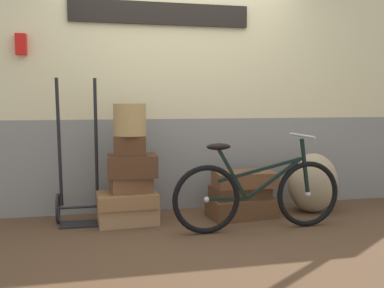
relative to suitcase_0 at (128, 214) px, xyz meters
name	(u,v)px	position (x,y,z in m)	size (l,w,h in m)	color
ground	(198,232)	(0.62, -0.34, -0.12)	(8.81, 5.20, 0.06)	#513823
station_building	(181,89)	(0.63, 0.51, 1.21)	(6.81, 0.74, 2.59)	gray
suitcase_0	(128,214)	(0.00, 0.00, 0.00)	(0.56, 0.40, 0.17)	#9E754C
suitcase_1	(127,199)	(-0.01, -0.04, 0.15)	(0.55, 0.39, 0.13)	olive
suitcase_2	(131,184)	(0.04, 0.01, 0.29)	(0.38, 0.28, 0.15)	brown
suitcase_3	(132,166)	(0.05, -0.01, 0.47)	(0.46, 0.33, 0.21)	#4C2D19
suitcase_4	(130,145)	(0.03, -0.02, 0.66)	(0.30, 0.22, 0.18)	#4C2D19
suitcase_5	(242,207)	(1.15, -0.03, 0.01)	(0.67, 0.38, 0.19)	brown
suitcase_6	(240,192)	(1.14, 0.00, 0.16)	(0.57, 0.33, 0.12)	#4C2D19
suitcase_7	(244,179)	(1.18, -0.01, 0.30)	(0.61, 0.36, 0.15)	brown
wicker_basket	(130,120)	(0.03, -0.02, 0.91)	(0.30, 0.30, 0.30)	#A8844C
luggage_trolley	(79,190)	(-0.45, 0.11, 0.23)	(0.42, 0.37, 1.38)	black
burlap_sack	(313,183)	(1.94, -0.01, 0.22)	(0.53, 0.45, 0.62)	#9E8966
bicycle	(258,194)	(1.14, -0.49, 0.25)	(1.59, 0.46, 0.87)	black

